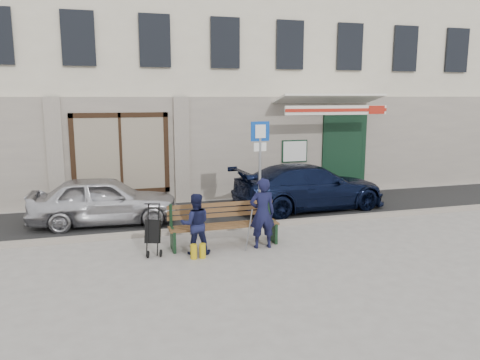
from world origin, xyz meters
name	(u,v)px	position (x,y,z in m)	size (l,w,h in m)	color
ground	(282,245)	(0.00, 0.00, 0.00)	(80.00, 80.00, 0.00)	#9E9991
asphalt_lane	(242,212)	(0.00, 3.10, 0.01)	(60.00, 3.20, 0.01)	#282828
curb	(261,225)	(0.00, 1.50, 0.06)	(60.00, 0.18, 0.12)	#9E9384
building	(202,48)	(0.01, 8.45, 4.97)	(20.00, 8.27, 10.00)	beige
car_silver	(104,200)	(-3.72, 2.86, 0.62)	(1.47, 3.66, 1.25)	silver
car_navy	(309,187)	(1.96, 2.92, 0.65)	(1.82, 4.49, 1.30)	black
parking_sign	(260,156)	(0.05, 1.74, 1.74)	(0.48, 0.09, 2.61)	gray
bench	(222,225)	(-1.28, 0.34, 0.46)	(2.40, 1.17, 0.98)	brown
man	(262,213)	(-0.48, -0.03, 0.76)	(0.56, 0.36, 1.52)	black
woman	(195,224)	(-1.93, -0.02, 0.64)	(0.62, 0.48, 1.27)	#141838
stroller	(153,232)	(-2.78, 0.18, 0.46)	(0.37, 0.48, 1.05)	black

